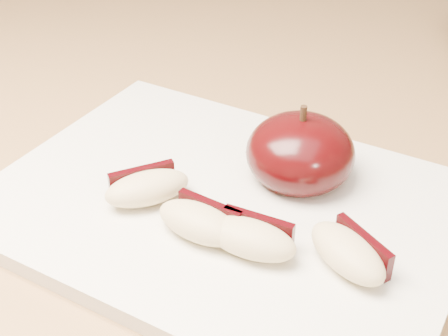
# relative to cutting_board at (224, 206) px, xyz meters

# --- Properties ---
(back_cabinet) EXTENTS (2.40, 0.62, 0.94)m
(back_cabinet) POSITION_rel_cutting_board_xyz_m (-0.05, 0.84, -0.44)
(back_cabinet) COLOR silver
(back_cabinet) RESTS_ON ground
(cutting_board) EXTENTS (0.36, 0.31, 0.01)m
(cutting_board) POSITION_rel_cutting_board_xyz_m (0.00, 0.00, 0.00)
(cutting_board) COLOR silver
(cutting_board) RESTS_ON island_counter
(apple_half) EXTENTS (0.08, 0.08, 0.06)m
(apple_half) POSITION_rel_cutting_board_xyz_m (0.05, 0.04, 0.02)
(apple_half) COLOR black
(apple_half) RESTS_ON cutting_board
(apple_wedge_a) EXTENTS (0.06, 0.05, 0.02)m
(apple_wedge_a) POSITION_rel_cutting_board_xyz_m (-0.05, -0.01, 0.02)
(apple_wedge_a) COLOR #CBB481
(apple_wedge_a) RESTS_ON cutting_board
(apple_wedge_b) EXTENTS (0.06, 0.05, 0.02)m
(apple_wedge_b) POSITION_rel_cutting_board_xyz_m (-0.01, -0.04, 0.02)
(apple_wedge_b) COLOR #CBB481
(apple_wedge_b) RESTS_ON cutting_board
(apple_wedge_c) EXTENTS (0.06, 0.04, 0.02)m
(apple_wedge_c) POSITION_rel_cutting_board_xyz_m (0.03, -0.05, 0.02)
(apple_wedge_c) COLOR #CBB481
(apple_wedge_c) RESTS_ON cutting_board
(apple_wedge_d) EXTENTS (0.06, 0.06, 0.02)m
(apple_wedge_d) POSITION_rel_cutting_board_xyz_m (0.08, -0.05, 0.02)
(apple_wedge_d) COLOR #CBB481
(apple_wedge_d) RESTS_ON cutting_board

